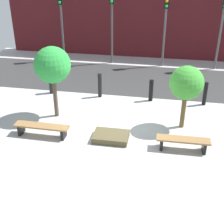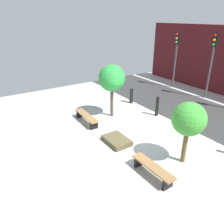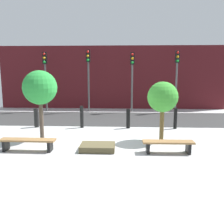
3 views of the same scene
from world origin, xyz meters
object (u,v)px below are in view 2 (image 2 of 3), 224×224
at_px(bench_left, 87,117).
at_px(bollard_left, 157,106).
at_px(tree_behind_left_bench, 112,78).
at_px(bollard_far_left, 131,96).
at_px(tree_behind_right_bench, 189,120).
at_px(bench_right, 153,169).
at_px(traffic_light_mid_west, 213,55).
at_px(planter_bed, 117,140).
at_px(bollard_center, 191,123).
at_px(traffic_light_west, 176,51).

height_order(bench_left, bollard_left, bollard_left).
xyz_separation_m(tree_behind_left_bench, bollard_far_left, (-0.96, 2.07, -1.62)).
distance_m(tree_behind_right_bench, bollard_far_left, 6.32).
relative_size(bench_right, bollard_far_left, 1.87).
xyz_separation_m(bench_left, traffic_light_mid_west, (0.99, 8.33, 2.48)).
height_order(planter_bed, bollard_center, bollard_center).
relative_size(bench_left, bollard_center, 2.06).
xyz_separation_m(planter_bed, traffic_light_mid_west, (-1.45, 8.13, 2.69)).
height_order(tree_behind_right_bench, traffic_light_west, traffic_light_west).
xyz_separation_m(bench_right, bollard_center, (-1.30, 3.61, 0.17)).
bearing_deg(tree_behind_left_bench, traffic_light_west, 105.67).
distance_m(bench_left, tree_behind_left_bench, 2.35).
height_order(tree_behind_left_bench, tree_behind_right_bench, tree_behind_left_bench).
height_order(bench_right, bollard_far_left, bollard_far_left).
xyz_separation_m(tree_behind_right_bench, traffic_light_mid_west, (-3.88, 6.79, 1.06)).
relative_size(bench_left, tree_behind_right_bench, 0.83).
xyz_separation_m(bollard_left, traffic_light_mid_west, (-0.31, 4.72, 2.26)).
bearing_deg(planter_bed, bollard_center, 71.61).
bearing_deg(bollard_center, traffic_light_west, 139.22).
distance_m(bollard_far_left, traffic_light_mid_west, 5.61).
bearing_deg(traffic_light_mid_west, bollard_left, -86.18).
bearing_deg(bollard_left, tree_behind_right_bench, -30.13).
xyz_separation_m(planter_bed, tree_behind_left_bench, (-2.44, 1.34, 1.98)).
distance_m(bollard_left, traffic_light_west, 6.11).
bearing_deg(bollard_far_left, tree_behind_left_bench, -65.12).
relative_size(bench_left, tree_behind_left_bench, 0.70).
bearing_deg(bollard_center, bench_left, -134.70).
relative_size(traffic_light_west, traffic_light_mid_west, 0.97).
bearing_deg(bench_left, bollard_far_left, 105.80).
height_order(tree_behind_left_bench, bollard_left, tree_behind_left_bench).
xyz_separation_m(bench_right, bollard_left, (-3.57, 3.61, 0.23)).
distance_m(planter_bed, traffic_light_west, 9.58).
bearing_deg(tree_behind_left_bench, tree_behind_right_bench, 0.00).
bearing_deg(bench_left, bollard_center, 46.19).
xyz_separation_m(tree_behind_left_bench, traffic_light_west, (-1.91, 6.79, 0.62)).
bearing_deg(planter_bed, bench_right, -4.69).
relative_size(bench_left, bollard_left, 1.81).
relative_size(bollard_center, traffic_light_mid_west, 0.23).
bearing_deg(traffic_light_mid_west, bench_right, -65.00).
relative_size(bench_right, bollard_center, 1.84).
height_order(planter_bed, tree_behind_right_bench, tree_behind_right_bench).
bearing_deg(bollard_left, tree_behind_left_bench, -122.20).
bearing_deg(bollard_far_left, planter_bed, -45.08).
bearing_deg(bollard_far_left, traffic_light_mid_west, 67.57).
height_order(tree_behind_left_bench, traffic_light_mid_west, traffic_light_mid_west).
distance_m(bench_right, tree_behind_right_bench, 2.10).
distance_m(bench_right, planter_bed, 2.45).
height_order(bollard_far_left, bollard_center, bollard_center).
height_order(bench_left, tree_behind_right_bench, tree_behind_right_bench).
relative_size(bollard_left, traffic_light_west, 0.27).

